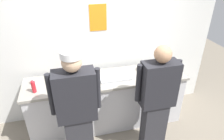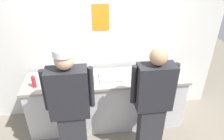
% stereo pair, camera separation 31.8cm
% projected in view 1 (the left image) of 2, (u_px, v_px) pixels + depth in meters
% --- Properties ---
extents(ground_plane, '(9.00, 9.00, 0.00)m').
position_uv_depth(ground_plane, '(112.00, 135.00, 3.38)').
color(ground_plane, slate).
extents(wall_back, '(4.06, 0.11, 2.86)m').
position_uv_depth(wall_back, '(100.00, 39.00, 3.35)').
color(wall_back, silver).
rests_on(wall_back, ground).
extents(prep_counter, '(2.59, 0.64, 0.93)m').
position_uv_depth(prep_counter, '(107.00, 101.00, 3.44)').
color(prep_counter, silver).
rests_on(prep_counter, ground).
extents(chef_near_left, '(0.63, 0.24, 1.76)m').
position_uv_depth(chef_near_left, '(77.00, 111.00, 2.51)').
color(chef_near_left, '#2D2D33').
rests_on(chef_near_left, ground).
extents(chef_center, '(0.62, 0.24, 1.69)m').
position_uv_depth(chef_center, '(157.00, 99.00, 2.79)').
color(chef_center, '#2D2D33').
rests_on(chef_center, ground).
extents(plate_stack_front, '(0.24, 0.24, 0.06)m').
position_uv_depth(plate_stack_front, '(145.00, 69.00, 3.42)').
color(plate_stack_front, white).
rests_on(plate_stack_front, prep_counter).
extents(plate_stack_rear, '(0.21, 0.21, 0.05)m').
position_uv_depth(plate_stack_rear, '(165.00, 69.00, 3.43)').
color(plate_stack_rear, white).
rests_on(plate_stack_rear, prep_counter).
extents(mixing_bowl_steel, '(0.35, 0.35, 0.13)m').
position_uv_depth(mixing_bowl_steel, '(86.00, 78.00, 3.10)').
color(mixing_bowl_steel, '#B7BABF').
rests_on(mixing_bowl_steel, prep_counter).
extents(sheet_tray, '(0.49, 0.32, 0.02)m').
position_uv_depth(sheet_tray, '(114.00, 76.00, 3.24)').
color(sheet_tray, '#B7BABF').
rests_on(sheet_tray, prep_counter).
extents(squeeze_bottle_primary, '(0.05, 0.05, 0.18)m').
position_uv_depth(squeeze_bottle_primary, '(60.00, 75.00, 3.14)').
color(squeeze_bottle_primary, orange).
rests_on(squeeze_bottle_primary, prep_counter).
extents(squeeze_bottle_secondary, '(0.06, 0.06, 0.21)m').
position_uv_depth(squeeze_bottle_secondary, '(33.00, 86.00, 2.84)').
color(squeeze_bottle_secondary, red).
rests_on(squeeze_bottle_secondary, prep_counter).
extents(ramekin_red_sauce, '(0.10, 0.10, 0.04)m').
position_uv_depth(ramekin_red_sauce, '(71.00, 87.00, 2.95)').
color(ramekin_red_sauce, white).
rests_on(ramekin_red_sauce, prep_counter).
extents(ramekin_green_sauce, '(0.10, 0.10, 0.04)m').
position_uv_depth(ramekin_green_sauce, '(155.00, 65.00, 3.54)').
color(ramekin_green_sauce, white).
rests_on(ramekin_green_sauce, prep_counter).
extents(deli_cup, '(0.09, 0.09, 0.08)m').
position_uv_depth(deli_cup, '(34.00, 81.00, 3.06)').
color(deli_cup, white).
rests_on(deli_cup, prep_counter).
extents(chefs_knife, '(0.28, 0.03, 0.02)m').
position_uv_depth(chefs_knife, '(82.00, 78.00, 3.20)').
color(chefs_knife, '#B7BABF').
rests_on(chefs_knife, prep_counter).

